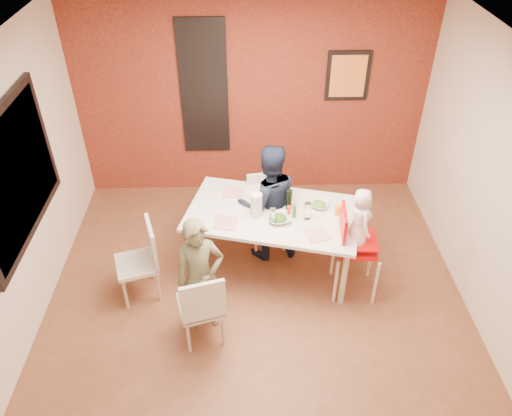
{
  "coord_description": "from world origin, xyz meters",
  "views": [
    {
      "loc": [
        -0.11,
        -3.71,
        4.06
      ],
      "look_at": [
        0.0,
        0.3,
        1.05
      ],
      "focal_mm": 35.0,
      "sensor_mm": 36.0,
      "label": 1
    }
  ],
  "objects_px": {
    "wine_bottle": "(289,200)",
    "child_far": "(269,203)",
    "high_chair": "(353,244)",
    "dining_table": "(273,217)",
    "chair_near": "(202,306)",
    "chair_far": "(266,206)",
    "child_near": "(200,277)",
    "chair_left": "(143,257)",
    "paper_towel_roll": "(256,205)",
    "toddler": "(360,219)"
  },
  "relations": [
    {
      "from": "wine_bottle",
      "to": "child_far",
      "type": "bearing_deg",
      "value": 140.93
    },
    {
      "from": "high_chair",
      "to": "child_far",
      "type": "distance_m",
      "value": 1.06
    },
    {
      "from": "dining_table",
      "to": "high_chair",
      "type": "height_order",
      "value": "high_chair"
    },
    {
      "from": "chair_near",
      "to": "high_chair",
      "type": "bearing_deg",
      "value": -171.43
    },
    {
      "from": "chair_far",
      "to": "child_near",
      "type": "bearing_deg",
      "value": -127.72
    },
    {
      "from": "dining_table",
      "to": "child_far",
      "type": "bearing_deg",
      "value": 100.07
    },
    {
      "from": "chair_left",
      "to": "child_far",
      "type": "bearing_deg",
      "value": 97.45
    },
    {
      "from": "wine_bottle",
      "to": "dining_table",
      "type": "bearing_deg",
      "value": -162.82
    },
    {
      "from": "paper_towel_roll",
      "to": "chair_left",
      "type": "bearing_deg",
      "value": -164.43
    },
    {
      "from": "chair_far",
      "to": "paper_towel_roll",
      "type": "relative_size",
      "value": 3.22
    },
    {
      "from": "chair_far",
      "to": "toddler",
      "type": "distance_m",
      "value": 1.34
    },
    {
      "from": "chair_left",
      "to": "child_near",
      "type": "relative_size",
      "value": 0.7
    },
    {
      "from": "dining_table",
      "to": "chair_near",
      "type": "height_order",
      "value": "chair_near"
    },
    {
      "from": "dining_table",
      "to": "paper_towel_roll",
      "type": "xyz_separation_m",
      "value": [
        -0.19,
        -0.06,
        0.21
      ]
    },
    {
      "from": "chair_near",
      "to": "paper_towel_roll",
      "type": "height_order",
      "value": "paper_towel_roll"
    },
    {
      "from": "dining_table",
      "to": "child_near",
      "type": "xyz_separation_m",
      "value": [
        -0.75,
        -0.85,
        -0.05
      ]
    },
    {
      "from": "dining_table",
      "to": "chair_left",
      "type": "xyz_separation_m",
      "value": [
        -1.38,
        -0.39,
        -0.19
      ]
    },
    {
      "from": "dining_table",
      "to": "wine_bottle",
      "type": "relative_size",
      "value": 8.27
    },
    {
      "from": "dining_table",
      "to": "high_chair",
      "type": "relative_size",
      "value": 1.91
    },
    {
      "from": "wine_bottle",
      "to": "child_near",
      "type": "bearing_deg",
      "value": -135.68
    },
    {
      "from": "chair_near",
      "to": "child_far",
      "type": "bearing_deg",
      "value": -132.99
    },
    {
      "from": "dining_table",
      "to": "paper_towel_roll",
      "type": "bearing_deg",
      "value": -162.47
    },
    {
      "from": "chair_left",
      "to": "toddler",
      "type": "height_order",
      "value": "toddler"
    },
    {
      "from": "high_chair",
      "to": "toddler",
      "type": "bearing_deg",
      "value": -93.12
    },
    {
      "from": "chair_near",
      "to": "child_near",
      "type": "height_order",
      "value": "child_near"
    },
    {
      "from": "high_chair",
      "to": "toddler",
      "type": "distance_m",
      "value": 0.33
    },
    {
      "from": "high_chair",
      "to": "chair_left",
      "type": "bearing_deg",
      "value": 94.37
    },
    {
      "from": "chair_left",
      "to": "wine_bottle",
      "type": "xyz_separation_m",
      "value": [
        1.55,
        0.45,
        0.38
      ]
    },
    {
      "from": "toddler",
      "to": "child_near",
      "type": "bearing_deg",
      "value": 92.97
    },
    {
      "from": "dining_table",
      "to": "chair_left",
      "type": "relative_size",
      "value": 2.25
    },
    {
      "from": "child_far",
      "to": "wine_bottle",
      "type": "distance_m",
      "value": 0.32
    },
    {
      "from": "toddler",
      "to": "paper_towel_roll",
      "type": "relative_size",
      "value": 2.46
    },
    {
      "from": "toddler",
      "to": "wine_bottle",
      "type": "relative_size",
      "value": 2.79
    },
    {
      "from": "chair_left",
      "to": "high_chair",
      "type": "height_order",
      "value": "high_chair"
    },
    {
      "from": "child_far",
      "to": "child_near",
      "type": "bearing_deg",
      "value": 45.55
    },
    {
      "from": "child_far",
      "to": "high_chair",
      "type": "bearing_deg",
      "value": 132.6
    },
    {
      "from": "wine_bottle",
      "to": "paper_towel_roll",
      "type": "relative_size",
      "value": 0.88
    },
    {
      "from": "chair_left",
      "to": "dining_table",
      "type": "bearing_deg",
      "value": 88.62
    },
    {
      "from": "chair_far",
      "to": "child_near",
      "type": "relative_size",
      "value": 0.69
    },
    {
      "from": "paper_towel_roll",
      "to": "high_chair",
      "type": "bearing_deg",
      "value": -19.16
    },
    {
      "from": "dining_table",
      "to": "child_far",
      "type": "distance_m",
      "value": 0.23
    },
    {
      "from": "high_chair",
      "to": "chair_far",
      "type": "bearing_deg",
      "value": 49.56
    },
    {
      "from": "wine_bottle",
      "to": "paper_towel_roll",
      "type": "xyz_separation_m",
      "value": [
        -0.36,
        -0.11,
        0.02
      ]
    },
    {
      "from": "high_chair",
      "to": "child_far",
      "type": "height_order",
      "value": "child_far"
    },
    {
      "from": "wine_bottle",
      "to": "chair_far",
      "type": "bearing_deg",
      "value": 118.69
    },
    {
      "from": "chair_far",
      "to": "chair_left",
      "type": "xyz_separation_m",
      "value": [
        -1.33,
        -0.86,
        0.0
      ]
    },
    {
      "from": "child_near",
      "to": "child_far",
      "type": "distance_m",
      "value": 1.29
    },
    {
      "from": "child_near",
      "to": "wine_bottle",
      "type": "relative_size",
      "value": 5.27
    },
    {
      "from": "chair_left",
      "to": "toddler",
      "type": "relative_size",
      "value": 1.32
    },
    {
      "from": "dining_table",
      "to": "wine_bottle",
      "type": "height_order",
      "value": "wine_bottle"
    }
  ]
}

